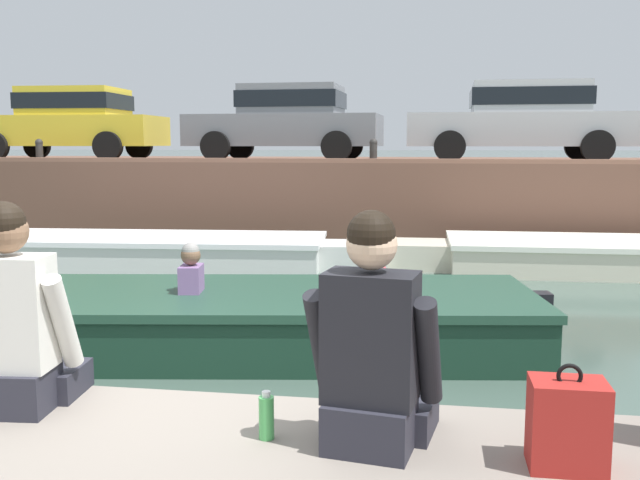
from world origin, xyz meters
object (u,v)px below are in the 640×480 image
boat_moored_central_cream (595,256)px  mooring_bollard_west (39,149)px  mooring_bollard_mid (373,150)px  backpack_on_ledge (567,425)px  car_centre_silver (522,118)px  bottle_drink (266,417)px  person_seated_right (373,356)px  person_seated_left (16,329)px  motorboat_passing (245,320)px  boat_moored_west_white (176,251)px  car_leftmost_yellow (72,121)px  car_left_inner_grey (288,120)px

boat_moored_central_cream → mooring_bollard_west: mooring_bollard_west is taller
mooring_bollard_west → mooring_bollard_mid: (6.65, 0.00, 0.00)m
mooring_bollard_mid → backpack_on_ledge: (1.59, -10.56, -0.93)m
car_centre_silver → backpack_on_ledge: (-1.23, -12.03, -1.54)m
boat_moored_central_cream → bottle_drink: bottle_drink is taller
car_centre_silver → person_seated_right: 12.18m
car_centre_silver → person_seated_left: 12.40m
motorboat_passing → boat_moored_west_white: bearing=117.7°
car_leftmost_yellow → mooring_bollard_west: car_leftmost_yellow is taller
car_centre_silver → bottle_drink: (-2.41, -11.96, -1.61)m
mooring_bollard_west → person_seated_right: bearing=-54.4°
backpack_on_ledge → person_seated_left: bearing=174.0°
boat_moored_central_cream → backpack_on_ledge: 9.15m
person_seated_left → bottle_drink: person_seated_left is taller
car_leftmost_yellow → bottle_drink: 14.01m
mooring_bollard_west → backpack_on_ledge: mooring_bollard_west is taller
person_seated_left → person_seated_right: same height
car_leftmost_yellow → mooring_bollard_mid: size_ratio=9.12×
car_centre_silver → mooring_bollard_mid: size_ratio=9.74×
person_seated_left → person_seated_right: bearing=-5.6°
person_seated_right → motorboat_passing: bearing=112.2°
motorboat_passing → car_left_inner_grey: 8.52m
boat_moored_central_cream → mooring_bollard_mid: (-3.63, 1.67, 1.63)m
boat_moored_central_cream → backpack_on_ledge: (-2.05, -8.89, 0.70)m
boat_moored_central_cream → bottle_drink: 9.40m
backpack_on_ledge → person_seated_right: bearing=173.2°
boat_moored_west_white → motorboat_passing: (2.35, -4.47, 0.05)m
motorboat_passing → car_leftmost_yellow: car_leftmost_yellow is taller
motorboat_passing → car_leftmost_yellow: size_ratio=1.55×
boat_moored_west_white → motorboat_passing: 5.06m
car_centre_silver → person_seated_left: bearing=-107.1°
boat_moored_central_cream → motorboat_passing: 6.61m
mooring_bollard_west → person_seated_right: (7.50, -10.47, -0.73)m
car_centre_silver → bottle_drink: bearing=-101.4°
mooring_bollard_mid → boat_moored_central_cream: bearing=-24.6°
car_left_inner_grey → car_centre_silver: (4.73, 0.00, 0.00)m
motorboat_passing → backpack_on_ledge: 4.56m
person_seated_right → bottle_drink: (-0.44, -0.01, -0.28)m
boat_moored_central_cream → car_centre_silver: 3.94m
car_leftmost_yellow → car_centre_silver: bearing=-0.0°
motorboat_passing → car_left_inner_grey: bearing=98.4°
bottle_drink → car_centre_silver: bearing=78.6°
boat_moored_west_white → bottle_drink: (3.46, -8.29, 0.63)m
car_centre_silver → mooring_bollard_mid: (-2.82, -1.48, -0.61)m
car_left_inner_grey → bottle_drink: bearing=-79.0°
mooring_bollard_mid → person_seated_left: bearing=-94.5°
motorboat_passing → mooring_bollard_west: mooring_bollard_west is taller
car_left_inner_grey → backpack_on_ledge: 12.62m
bottle_drink → mooring_bollard_west: bearing=124.0°
boat_moored_central_cream → mooring_bollard_west: size_ratio=13.57×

